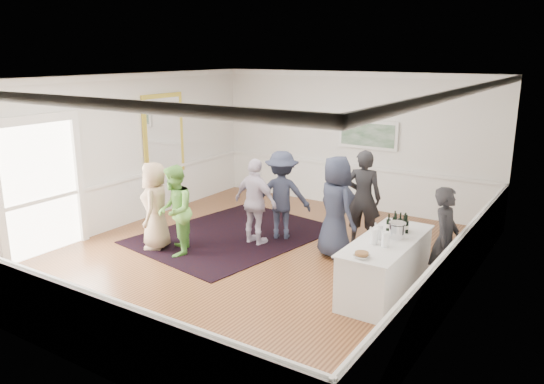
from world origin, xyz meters
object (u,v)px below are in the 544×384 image
Objects in this scene: bartender at (445,241)px; guest_dark_b at (363,198)px; serving_table at (386,266)px; guest_lilac at (256,202)px; guest_navy at (336,207)px; nut_bowl at (362,255)px; guest_dark_a at (282,195)px; guest_tan at (155,206)px; guest_green at (175,211)px; ice_bucket at (397,231)px.

guest_dark_b is (-1.90, 1.28, 0.09)m from bartender.
guest_lilac reaches higher than serving_table.
nut_bowl is at bearing 156.20° from guest_navy.
guest_dark_a is 7.63× the size of nut_bowl.
guest_lilac is at bearing 39.67° from guest_navy.
guest_tan is 1.89m from guest_lilac.
guest_dark_b is at bearing 112.96° from nut_bowl.
guest_navy is (-0.16, -0.85, 0.00)m from guest_dark_b.
bartender is at bearing -160.95° from guest_navy.
guest_lilac is (-3.64, 0.20, 0.00)m from bartender.
guest_dark_a reaches higher than bartender.
guest_green is at bearing 102.24° from bartender.
guest_dark_b is (1.50, 0.53, 0.05)m from guest_dark_a.
serving_table is 1.21× the size of guest_dark_a.
guest_green is at bearing -170.13° from ice_bucket.
nut_bowl is (-0.03, -0.89, 0.47)m from serving_table.
guest_dark_a is 6.80× the size of ice_bucket.
serving_table is at bearing -122.85° from ice_bucket.
guest_lilac is 3.06m from ice_bucket.
bartender is at bearing -176.43° from guest_lilac.
guest_navy reaches higher than guest_dark_a.
guest_navy reaches higher than serving_table.
guest_green is at bearing -172.03° from serving_table.
nut_bowl is at bearing -91.96° from serving_table.
ice_bucket is at bearing 131.39° from guest_dark_a.
guest_green is (-3.84, -0.54, 0.40)m from serving_table.
bartender is at bearing 71.29° from guest_tan.
bartender is 1.01× the size of guest_tan.
guest_dark_b reaches higher than guest_tan.
guest_lilac is at bearing 150.94° from nut_bowl.
guest_lilac reaches higher than guest_tan.
guest_navy is 2.25m from nut_bowl.
bartender is 0.90× the size of guest_navy.
guest_green is 1.55m from guest_lilac.
guest_dark_a reaches higher than serving_table.
ice_bucket is (3.93, 0.68, 0.15)m from guest_green.
guest_navy reaches higher than nut_bowl.
ice_bucket is (2.76, -1.11, 0.10)m from guest_dark_a.
bartender is 2.10m from guest_navy.
guest_green is 7.19× the size of nut_bowl.
guest_dark_a is 1.38m from guest_navy.
guest_navy is at bearing 65.56° from guest_dark_b.
guest_dark_a is 3.40m from nut_bowl.
serving_table is at bearing 124.20° from bartender.
guest_dark_b is at bearing -69.33° from guest_navy.
guest_lilac is 2.05m from guest_dark_b.
guest_green is 3.99m from ice_bucket.
guest_green is (-4.57, -1.04, -0.00)m from bartender.
guest_dark_b is (2.67, 2.33, 0.10)m from guest_green.
serving_table is 1.15× the size of guest_navy.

